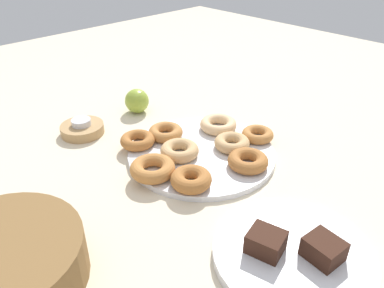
{
  "coord_description": "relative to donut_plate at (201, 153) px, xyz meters",
  "views": [
    {
      "loc": [
        -0.51,
        0.52,
        0.47
      ],
      "look_at": [
        0.0,
        0.03,
        0.04
      ],
      "focal_mm": 35.25,
      "sensor_mm": 36.0,
      "label": 1
    }
  ],
  "objects": [
    {
      "name": "candle_holder",
      "position": [
        0.28,
        0.14,
        0.01
      ],
      "size": [
        0.11,
        0.11,
        0.02
      ],
      "primitive_type": "cylinder",
      "color": "tan",
      "rests_on": "ground_plane"
    },
    {
      "name": "brownie_far",
      "position": [
        -0.28,
        0.14,
        0.03
      ],
      "size": [
        0.06,
        0.06,
        0.03
      ],
      "primitive_type": "cube",
      "rotation": [
        0.0,
        0.0,
        0.24
      ],
      "color": "#381E14",
      "rests_on": "cake_plate"
    },
    {
      "name": "apple",
      "position": [
        0.28,
        -0.03,
        0.03
      ],
      "size": [
        0.07,
        0.07,
        0.07
      ],
      "primitive_type": "sphere",
      "color": "#93AD38",
      "rests_on": "ground_plane"
    },
    {
      "name": "donut_2",
      "position": [
        -0.08,
        0.11,
        0.02
      ],
      "size": [
        0.12,
        0.12,
        0.03
      ],
      "primitive_type": "torus",
      "rotation": [
        0.0,
        0.0,
        3.82
      ],
      "color": "#AD6B33",
      "rests_on": "donut_plate"
    },
    {
      "name": "donut_3",
      "position": [
        0.02,
        0.05,
        0.02
      ],
      "size": [
        0.11,
        0.11,
        0.03
      ],
      "primitive_type": "torus",
      "rotation": [
        0.0,
        0.0,
        5.93
      ],
      "color": "tan",
      "rests_on": "donut_plate"
    },
    {
      "name": "donut_8",
      "position": [
        0.01,
        0.14,
        0.02
      ],
      "size": [
        0.12,
        0.12,
        0.03
      ],
      "primitive_type": "torus",
      "rotation": [
        0.0,
        0.0,
        5.98
      ],
      "color": "#BC7A3D",
      "rests_on": "donut_plate"
    },
    {
      "name": "donut_plate",
      "position": [
        0.0,
        0.0,
        0.0
      ],
      "size": [
        0.33,
        0.33,
        0.01
      ],
      "primitive_type": "cylinder",
      "color": "silver",
      "rests_on": "ground_plane"
    },
    {
      "name": "brownie_near",
      "position": [
        -0.35,
        0.09,
        0.03
      ],
      "size": [
        0.06,
        0.05,
        0.03
      ],
      "primitive_type": "cube",
      "rotation": [
        0.0,
        0.0,
        -0.12
      ],
      "color": "#381E14",
      "rests_on": "cake_plate"
    },
    {
      "name": "donut_4",
      "position": [
        -0.04,
        -0.06,
        0.02
      ],
      "size": [
        0.09,
        0.09,
        0.03
      ],
      "primitive_type": "torus",
      "rotation": [
        0.0,
        0.0,
        6.2
      ],
      "color": "tan",
      "rests_on": "donut_plate"
    },
    {
      "name": "donut_6",
      "position": [
        0.04,
        -0.1,
        0.02
      ],
      "size": [
        0.09,
        0.09,
        0.03
      ],
      "primitive_type": "torus",
      "rotation": [
        0.0,
        0.0,
        3.12
      ],
      "color": "#EABC84",
      "rests_on": "donut_plate"
    },
    {
      "name": "donut_7",
      "position": [
        -0.06,
        -0.13,
        0.02
      ],
      "size": [
        0.09,
        0.09,
        0.02
      ],
      "primitive_type": "torus",
      "rotation": [
        0.0,
        0.0,
        0.3
      ],
      "color": "#BC7A3D",
      "rests_on": "donut_plate"
    },
    {
      "name": "tealight",
      "position": [
        0.28,
        0.14,
        0.03
      ],
      "size": [
        0.05,
        0.05,
        0.01
      ],
      "primitive_type": "cylinder",
      "color": "silver",
      "rests_on": "candle_holder"
    },
    {
      "name": "basket",
      "position": [
        -0.04,
        0.46,
        0.03
      ],
      "size": [
        0.27,
        0.27,
        0.07
      ],
      "primitive_type": "cylinder",
      "rotation": [
        0.0,
        0.0,
        4.58
      ],
      "color": "brown",
      "rests_on": "ground_plane"
    },
    {
      "name": "donut_0",
      "position": [
        0.1,
        0.02,
        0.02
      ],
      "size": [
        0.09,
        0.09,
        0.02
      ],
      "primitive_type": "torus",
      "rotation": [
        0.0,
        0.0,
        0.1
      ],
      "color": "#BC7A3D",
      "rests_on": "donut_plate"
    },
    {
      "name": "donut_5",
      "position": [
        0.12,
        0.09,
        0.02
      ],
      "size": [
        0.09,
        0.09,
        0.02
      ],
      "primitive_type": "torus",
      "rotation": [
        0.0,
        0.0,
        4.53
      ],
      "color": "#AD6B33",
      "rests_on": "donut_plate"
    },
    {
      "name": "ground_plane",
      "position": [
        0.0,
        0.0,
        -0.01
      ],
      "size": [
        2.4,
        2.4,
        0.0
      ],
      "primitive_type": "plane",
      "color": "beige"
    },
    {
      "name": "cake_plate",
      "position": [
        -0.31,
        0.11,
        0.0
      ],
      "size": [
        0.26,
        0.26,
        0.02
      ],
      "primitive_type": "cylinder",
      "color": "silver",
      "rests_on": "ground_plane"
    },
    {
      "name": "donut_1",
      "position": [
        -0.11,
        -0.03,
        0.02
      ],
      "size": [
        0.12,
        0.12,
        0.03
      ],
      "primitive_type": "torus",
      "rotation": [
        0.0,
        0.0,
        0.56
      ],
      "color": "#AD6B33",
      "rests_on": "donut_plate"
    }
  ]
}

